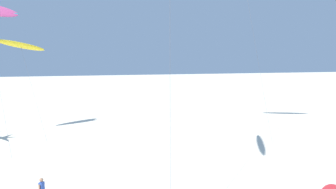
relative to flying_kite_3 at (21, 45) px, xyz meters
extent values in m
cylinder|color=#4C4C51|center=(9.95, -24.00, -0.74)|extent=(2.01, 7.47, 17.50)
cylinder|color=#4C4C51|center=(22.74, -8.72, 0.56)|extent=(1.78, 4.99, 20.10)
ellipsoid|color=yellow|center=(0.00, 0.00, 0.00)|extent=(5.11, 3.61, 1.74)
ellipsoid|color=blue|center=(0.00, 0.00, 0.04)|extent=(4.86, 3.18, 1.37)
cylinder|color=#4C4C51|center=(1.34, -2.57, -4.79)|extent=(2.71, 5.16, 9.41)
cube|color=#2D4CA5|center=(3.44, -20.85, -8.30)|extent=(0.32, 0.36, 0.62)
cylinder|color=#9E7051|center=(3.54, -20.66, -8.34)|extent=(0.09, 0.09, 0.56)
sphere|color=#9E7051|center=(3.44, -20.85, -7.85)|extent=(0.21, 0.21, 0.21)
camera|label=1|loc=(5.30, -41.15, -0.94)|focal=38.34mm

